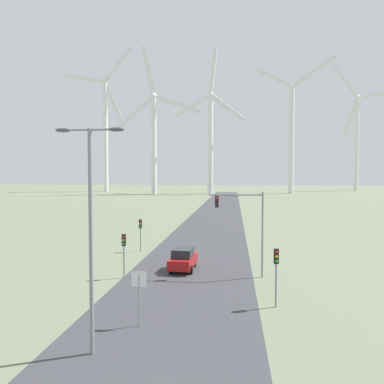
% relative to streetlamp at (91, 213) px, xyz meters
% --- Properties ---
extents(road_surface, '(10.00, 240.00, 0.01)m').
position_rel_streetlamp_xyz_m(road_surface, '(2.71, 42.45, -6.24)').
color(road_surface, '#38383D').
rests_on(road_surface, ground).
extents(streetlamp, '(3.10, 0.32, 9.97)m').
position_rel_streetlamp_xyz_m(streetlamp, '(0.00, 0.00, 0.00)').
color(streetlamp, gray).
rests_on(streetlamp, ground).
extents(stop_sign_near, '(0.81, 0.07, 2.91)m').
position_rel_streetlamp_xyz_m(stop_sign_near, '(1.30, 3.21, -4.21)').
color(stop_sign_near, gray).
rests_on(stop_sign_near, ground).
extents(traffic_light_post_near_left, '(0.28, 0.34, 3.40)m').
position_rel_streetlamp_xyz_m(traffic_light_post_near_left, '(-2.18, 12.05, -3.75)').
color(traffic_light_post_near_left, gray).
rests_on(traffic_light_post_near_left, ground).
extents(traffic_light_post_near_right, '(0.28, 0.33, 3.54)m').
position_rel_streetlamp_xyz_m(traffic_light_post_near_right, '(8.73, 6.88, -3.64)').
color(traffic_light_post_near_right, gray).
rests_on(traffic_light_post_near_right, ground).
extents(traffic_light_post_mid_left, '(0.28, 0.34, 3.36)m').
position_rel_streetlamp_xyz_m(traffic_light_post_mid_left, '(-3.42, 22.02, -3.78)').
color(traffic_light_post_mid_left, gray).
rests_on(traffic_light_post_mid_left, ground).
extents(traffic_light_mast_overhead, '(4.23, 0.35, 6.65)m').
position_rel_streetlamp_xyz_m(traffic_light_mast_overhead, '(7.04, 13.52, -1.57)').
color(traffic_light_mast_overhead, gray).
rests_on(traffic_light_mast_overhead, ground).
extents(car_approaching, '(2.09, 4.22, 1.83)m').
position_rel_streetlamp_xyz_m(car_approaching, '(2.00, 15.08, -5.33)').
color(car_approaching, maroon).
rests_on(car_approaching, ground).
extents(wind_turbine_far_left, '(34.13, 4.27, 70.92)m').
position_rel_streetlamp_xyz_m(wind_turbine_far_left, '(-56.99, 163.84, 26.55)').
color(wind_turbine_far_left, white).
rests_on(wind_turbine_far_left, ground).
extents(wind_turbine_left, '(35.56, 8.26, 61.81)m').
position_rel_streetlamp_xyz_m(wind_turbine_left, '(-27.53, 139.84, 19.82)').
color(wind_turbine_left, white).
rests_on(wind_turbine_left, ground).
extents(wind_turbine_center, '(31.99, 15.35, 62.45)m').
position_rel_streetlamp_xyz_m(wind_turbine_center, '(-4.14, 146.62, 20.42)').
color(wind_turbine_center, white).
rests_on(wind_turbine_center, ground).
extents(wind_turbine_right, '(33.41, 16.68, 57.79)m').
position_rel_streetlamp_xyz_m(wind_turbine_right, '(30.90, 151.75, 22.60)').
color(wind_turbine_right, white).
rests_on(wind_turbine_right, ground).
extents(wind_turbine_far_right, '(34.74, 8.18, 65.00)m').
position_rel_streetlamp_xyz_m(wind_turbine_far_right, '(69.08, 186.90, 23.52)').
color(wind_turbine_far_right, white).
rests_on(wind_turbine_far_right, ground).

